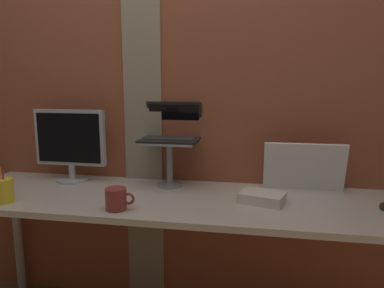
{
  "coord_description": "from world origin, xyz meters",
  "views": [
    {
      "loc": [
        0.46,
        -1.57,
        1.33
      ],
      "look_at": [
        0.14,
        0.19,
        1.01
      ],
      "focal_mm": 34.03,
      "sensor_mm": 36.0,
      "label": 1
    }
  ],
  "objects_px": {
    "monitor": "(70,141)",
    "pen_cup": "(3,191)",
    "whiteboard_panel": "(304,167)",
    "coffee_mug": "(116,199)",
    "laptop": "(172,129)"
  },
  "relations": [
    {
      "from": "coffee_mug",
      "to": "whiteboard_panel",
      "type": "bearing_deg",
      "value": 26.94
    },
    {
      "from": "monitor",
      "to": "pen_cup",
      "type": "xyz_separation_m",
      "value": [
        -0.14,
        -0.4,
        -0.17
      ]
    },
    {
      "from": "pen_cup",
      "to": "coffee_mug",
      "type": "distance_m",
      "value": 0.56
    },
    {
      "from": "laptop",
      "to": "whiteboard_panel",
      "type": "xyz_separation_m",
      "value": [
        0.7,
        -0.03,
        -0.17
      ]
    },
    {
      "from": "laptop",
      "to": "whiteboard_panel",
      "type": "distance_m",
      "value": 0.72
    },
    {
      "from": "pen_cup",
      "to": "monitor",
      "type": "bearing_deg",
      "value": 71.18
    },
    {
      "from": "pen_cup",
      "to": "coffee_mug",
      "type": "bearing_deg",
      "value": 0.0
    },
    {
      "from": "coffee_mug",
      "to": "monitor",
      "type": "bearing_deg",
      "value": 136.86
    },
    {
      "from": "monitor",
      "to": "whiteboard_panel",
      "type": "bearing_deg",
      "value": 1.51
    },
    {
      "from": "whiteboard_panel",
      "to": "coffee_mug",
      "type": "bearing_deg",
      "value": -153.06
    },
    {
      "from": "monitor",
      "to": "whiteboard_panel",
      "type": "xyz_separation_m",
      "value": [
        1.27,
        0.03,
        -0.1
      ]
    },
    {
      "from": "whiteboard_panel",
      "to": "pen_cup",
      "type": "relative_size",
      "value": 2.43
    },
    {
      "from": "monitor",
      "to": "pen_cup",
      "type": "relative_size",
      "value": 2.41
    },
    {
      "from": "whiteboard_panel",
      "to": "pen_cup",
      "type": "height_order",
      "value": "whiteboard_panel"
    },
    {
      "from": "monitor",
      "to": "pen_cup",
      "type": "height_order",
      "value": "monitor"
    }
  ]
}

